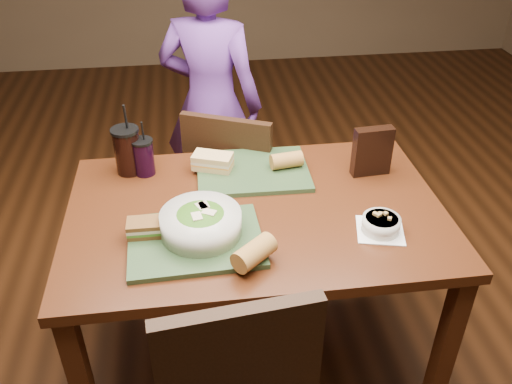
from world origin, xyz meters
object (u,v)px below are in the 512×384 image
tray_far (253,171)px  sandwich_far (213,161)px  chip_bag (372,151)px  dining_table (256,230)px  chair_far (226,188)px  diner (211,105)px  sandwich_near (144,228)px  cup_cola (127,150)px  baguette_near (254,253)px  baguette_far (286,160)px  tray_near (196,241)px  cup_berry (144,157)px  soup_bowl (381,224)px  salad_bowl (201,222)px

tray_far → sandwich_far: 0.16m
chip_bag → dining_table: bearing=-163.6°
chair_far → diner: diner is taller
sandwich_near → sandwich_far: 0.45m
chair_far → cup_cola: cup_cola is taller
sandwich_near → chair_far: bearing=64.6°
baguette_near → baguette_far: bearing=69.8°
sandwich_near → baguette_near: bearing=-28.7°
baguette_far → cup_cola: cup_cola is taller
tray_near → baguette_near: (0.17, -0.13, 0.04)m
tray_near → cup_berry: size_ratio=1.90×
diner → cup_cola: (-0.35, -0.66, 0.13)m
diner → cup_berry: (-0.29, -0.68, 0.11)m
baguette_near → cup_berry: size_ratio=0.62×
baguette_near → baguette_far: size_ratio=1.14×
dining_table → sandwich_near: 0.41m
tray_near → chair_far: bearing=77.8°
chair_far → tray_near: 0.76m
tray_near → baguette_far: 0.54m
baguette_near → chip_bag: (0.51, 0.47, 0.04)m
soup_bowl → sandwich_far: 0.68m
tray_near → cup_berry: cup_berry is taller
chair_far → sandwich_far: bearing=-103.7°
chair_far → soup_bowl: 0.89m
diner → sandwich_far: (-0.04, -0.70, 0.09)m
tray_far → cup_berry: bearing=172.4°
tray_far → salad_bowl: size_ratio=1.63×
baguette_far → salad_bowl: bearing=-133.2°
tray_far → salad_bowl: 0.43m
tray_near → tray_far: same height
cup_berry → chip_bag: cup_berry is taller
sandwich_near → chip_bag: size_ratio=0.56×
chip_bag → cup_berry: bearing=168.0°
tray_far → salad_bowl: salad_bowl is taller
baguette_near → baguette_far: baguette_near is taller
salad_bowl → sandwich_far: 0.40m
cup_cola → chip_bag: size_ratio=1.48×
chair_far → tray_near: bearing=-102.2°
chip_bag → diner: bearing=120.6°
chip_bag → baguette_near: bearing=-141.6°
tray_near → baguette_near: baguette_near is taller
tray_near → dining_table: bearing=36.9°
chair_far → sandwich_far: 0.42m
sandwich_far → baguette_far: bearing=-6.2°
salad_bowl → chip_bag: bearing=25.1°
baguette_near → diner: bearing=92.2°
chair_far → cup_cola: size_ratio=3.15×
dining_table → salad_bowl: salad_bowl is taller
chair_far → tray_far: 0.41m
baguette_far → baguette_near: bearing=-110.2°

